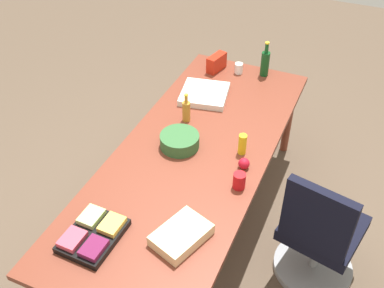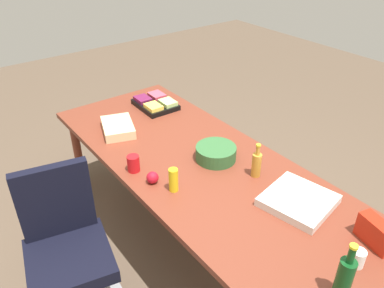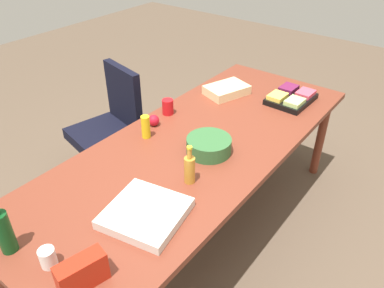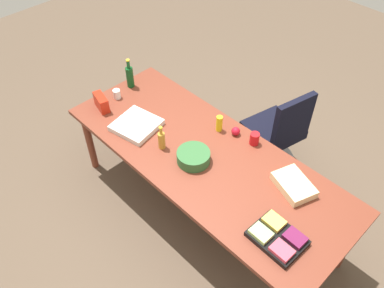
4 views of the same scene
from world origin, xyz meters
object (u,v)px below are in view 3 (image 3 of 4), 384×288
(apple_red, at_px, (154,120))
(paper_cup, at_px, (48,258))
(dressing_bottle, at_px, (190,169))
(fruit_platter, at_px, (291,98))
(office_chair, at_px, (111,140))
(pizza_box, at_px, (146,213))
(mustard_bottle, at_px, (146,127))
(salad_bowl, at_px, (209,145))
(wine_bottle, at_px, (3,231))
(conference_table, at_px, (196,152))
(sheet_cake, at_px, (227,90))
(chip_bag_red, at_px, (82,273))
(red_solo_cup, at_px, (168,107))

(apple_red, height_order, paper_cup, paper_cup)
(dressing_bottle, relative_size, fruit_platter, 0.63)
(office_chair, bearing_deg, pizza_box, -123.34)
(mustard_bottle, height_order, salad_bowl, mustard_bottle)
(wine_bottle, relative_size, apple_red, 4.04)
(conference_table, bearing_deg, sheet_cake, 18.37)
(sheet_cake, relative_size, paper_cup, 3.56)
(salad_bowl, distance_m, fruit_platter, 0.93)
(conference_table, distance_m, dressing_bottle, 0.41)
(chip_bag_red, distance_m, fruit_platter, 2.00)
(red_solo_cup, xyz_separation_m, pizza_box, (-0.86, -0.59, -0.03))
(mustard_bottle, distance_m, salad_bowl, 0.43)
(chip_bag_red, relative_size, pizza_box, 0.56)
(conference_table, bearing_deg, pizza_box, -163.98)
(mustard_bottle, height_order, red_solo_cup, mustard_bottle)
(wine_bottle, xyz_separation_m, paper_cup, (0.06, -0.21, -0.07))
(red_solo_cup, xyz_separation_m, apple_red, (-0.18, -0.03, -0.02))
(dressing_bottle, relative_size, pizza_box, 0.64)
(conference_table, xyz_separation_m, red_solo_cup, (0.19, 0.40, 0.12))
(wine_bottle, distance_m, chip_bag_red, 0.42)
(wine_bottle, distance_m, apple_red, 1.21)
(chip_bag_red, bearing_deg, conference_table, 13.15)
(salad_bowl, xyz_separation_m, paper_cup, (-1.10, 0.05, -0.00))
(pizza_box, xyz_separation_m, apple_red, (0.68, 0.56, 0.01))
(wine_bottle, distance_m, paper_cup, 0.23)
(mustard_bottle, bearing_deg, wine_bottle, -171.44)
(dressing_bottle, bearing_deg, salad_bowl, 15.39)
(conference_table, relative_size, mustard_bottle, 17.05)
(fruit_platter, bearing_deg, apple_red, 146.68)
(conference_table, distance_m, paper_cup, 1.13)
(chip_bag_red, height_order, salad_bowl, chip_bag_red)
(conference_table, distance_m, salad_bowl, 0.16)
(red_solo_cup, xyz_separation_m, fruit_platter, (0.71, -0.62, -0.02))
(mustard_bottle, xyz_separation_m, sheet_cake, (0.84, -0.07, -0.04))
(apple_red, bearing_deg, paper_cup, -159.25)
(conference_table, xyz_separation_m, dressing_bottle, (-0.32, -0.19, 0.15))
(chip_bag_red, height_order, paper_cup, chip_bag_red)
(dressing_bottle, height_order, chip_bag_red, dressing_bottle)
(office_chair, distance_m, dressing_bottle, 1.29)
(pizza_box, relative_size, apple_red, 4.74)
(wine_bottle, bearing_deg, pizza_box, -33.48)
(chip_bag_red, bearing_deg, paper_cup, 98.18)
(wine_bottle, height_order, pizza_box, wine_bottle)
(salad_bowl, bearing_deg, red_solo_cup, 67.06)
(salad_bowl, xyz_separation_m, sheet_cake, (0.74, 0.35, -0.01))
(wine_bottle, bearing_deg, paper_cup, -75.17)
(mustard_bottle, bearing_deg, chip_bag_red, -149.78)
(dressing_bottle, distance_m, salad_bowl, 0.31)
(chip_bag_red, bearing_deg, pizza_box, 8.56)
(red_solo_cup, bearing_deg, wine_bottle, -169.75)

